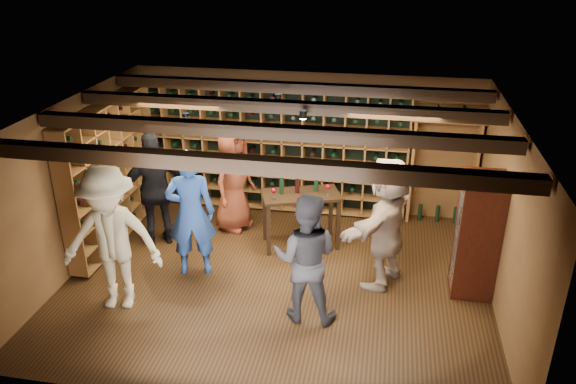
% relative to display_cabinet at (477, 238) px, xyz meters
% --- Properties ---
extents(ground, '(6.00, 6.00, 0.00)m').
position_rel_display_cabinet_xyz_m(ground, '(-2.71, -0.20, -0.86)').
color(ground, '#321D0E').
rests_on(ground, ground).
extents(room_shell, '(6.00, 6.00, 6.00)m').
position_rel_display_cabinet_xyz_m(room_shell, '(-2.71, -0.15, 1.56)').
color(room_shell, brown).
rests_on(room_shell, ground).
extents(wine_rack_back, '(4.65, 0.30, 2.20)m').
position_rel_display_cabinet_xyz_m(wine_rack_back, '(-3.24, 2.13, 0.29)').
color(wine_rack_back, brown).
rests_on(wine_rack_back, ground).
extents(wine_rack_left, '(0.30, 2.65, 2.20)m').
position_rel_display_cabinet_xyz_m(wine_rack_left, '(-5.54, 0.62, 0.29)').
color(wine_rack_left, brown).
rests_on(wine_rack_left, ground).
extents(crate_shelf, '(1.20, 0.32, 2.07)m').
position_rel_display_cabinet_xyz_m(crate_shelf, '(-0.31, 2.12, 0.71)').
color(crate_shelf, brown).
rests_on(crate_shelf, ground).
extents(display_cabinet, '(0.55, 0.50, 1.75)m').
position_rel_display_cabinet_xyz_m(display_cabinet, '(0.00, 0.00, 0.00)').
color(display_cabinet, '#38130B').
rests_on(display_cabinet, ground).
extents(man_blue_shirt, '(0.80, 0.63, 1.92)m').
position_rel_display_cabinet_xyz_m(man_blue_shirt, '(-3.96, -0.19, 0.10)').
color(man_blue_shirt, navy).
rests_on(man_blue_shirt, ground).
extents(man_grey_suit, '(0.86, 0.67, 1.75)m').
position_rel_display_cabinet_xyz_m(man_grey_suit, '(-2.18, -0.97, 0.02)').
color(man_grey_suit, '#222227').
rests_on(man_grey_suit, ground).
extents(guest_red_floral, '(0.85, 1.03, 1.82)m').
position_rel_display_cabinet_xyz_m(guest_red_floral, '(-3.74, 1.29, 0.05)').
color(guest_red_floral, maroon).
rests_on(guest_red_floral, ground).
extents(guest_woman_black, '(1.17, 0.98, 1.87)m').
position_rel_display_cabinet_xyz_m(guest_woman_black, '(-4.79, 0.55, 0.08)').
color(guest_woman_black, black).
rests_on(guest_woman_black, ground).
extents(guest_khaki, '(1.39, 0.93, 2.00)m').
position_rel_display_cabinet_xyz_m(guest_khaki, '(-4.69, -1.16, 0.14)').
color(guest_khaki, tan).
rests_on(guest_khaki, ground).
extents(guest_beige, '(1.24, 1.84, 1.90)m').
position_rel_display_cabinet_xyz_m(guest_beige, '(-1.21, 0.04, 0.10)').
color(guest_beige, tan).
rests_on(guest_beige, ground).
extents(tasting_table, '(1.33, 0.97, 1.18)m').
position_rel_display_cabinet_xyz_m(tasting_table, '(-2.54, 0.89, -0.06)').
color(tasting_table, black).
rests_on(tasting_table, ground).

